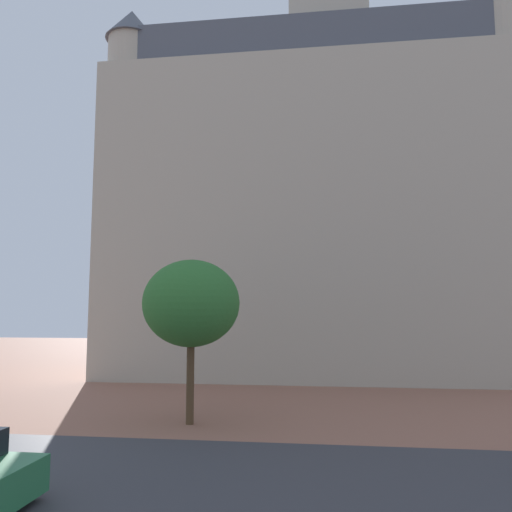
{
  "coord_description": "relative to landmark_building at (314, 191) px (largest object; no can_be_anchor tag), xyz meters",
  "views": [
    {
      "loc": [
        1.99,
        -2.02,
        3.96
      ],
      "look_at": [
        0.32,
        10.67,
        5.37
      ],
      "focal_mm": 35.3,
      "sensor_mm": 36.0,
      "label": 1
    }
  ],
  "objects": [
    {
      "name": "tree_curb_far",
      "position": [
        -4.3,
        -14.49,
        -7.52
      ],
      "size": [
        3.5,
        3.5,
        5.84
      ],
      "color": "#4C3823",
      "rests_on": "ground_plane"
    },
    {
      "name": "ground_plane",
      "position": [
        -1.6,
        -20.28,
        -11.76
      ],
      "size": [
        120.0,
        120.0,
        0.0
      ],
      "primitive_type": "plane",
      "color": "#93604C"
    },
    {
      "name": "street_asphalt_strip",
      "position": [
        -1.6,
        -20.83,
        -11.76
      ],
      "size": [
        120.0,
        8.44,
        0.0
      ],
      "primitive_type": "cube",
      "color": "#38383D",
      "rests_on": "ground_plane"
    },
    {
      "name": "landmark_building",
      "position": [
        0.0,
        0.0,
        0.0
      ],
      "size": [
        25.64,
        10.11,
        37.95
      ],
      "color": "#B2A893",
      "rests_on": "ground_plane"
    }
  ]
}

